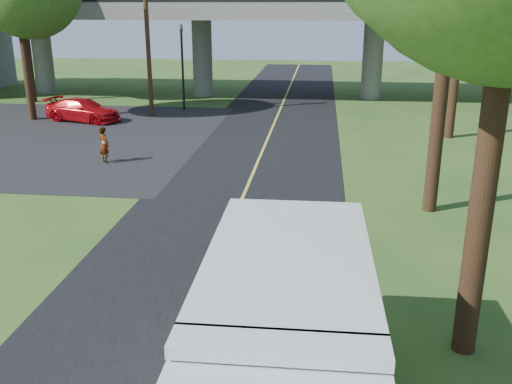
% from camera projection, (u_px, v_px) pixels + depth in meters
% --- Properties ---
extents(ground, '(120.00, 120.00, 0.00)m').
position_uv_depth(ground, '(174.00, 360.00, 10.76)').
color(ground, '#2D4E1C').
rests_on(ground, ground).
extents(road, '(7.00, 90.00, 0.02)m').
position_uv_depth(road, '(245.00, 193.00, 20.18)').
color(road, black).
rests_on(road, ground).
extents(parking_lot, '(16.00, 18.00, 0.01)m').
position_uv_depth(parking_lot, '(51.00, 136.00, 28.93)').
color(parking_lot, black).
rests_on(parking_lot, ground).
extents(lane_line, '(0.12, 90.00, 0.01)m').
position_uv_depth(lane_line, '(245.00, 193.00, 20.18)').
color(lane_line, gold).
rests_on(lane_line, road).
extents(overpass, '(54.00, 10.00, 7.30)m').
position_uv_depth(overpass, '(287.00, 31.00, 39.50)').
color(overpass, slate).
rests_on(overpass, ground).
extents(traffic_signal, '(0.18, 0.22, 5.20)m').
position_uv_depth(traffic_signal, '(182.00, 58.00, 34.92)').
color(traffic_signal, black).
rests_on(traffic_signal, ground).
extents(utility_pole, '(1.60, 0.26, 9.00)m').
position_uv_depth(utility_pole, '(148.00, 36.00, 32.76)').
color(utility_pole, '#472D19').
rests_on(utility_pole, ground).
extents(step_van, '(2.59, 6.86, 2.87)m').
position_uv_depth(step_van, '(285.00, 357.00, 8.21)').
color(step_van, silver).
rests_on(step_van, ground).
extents(red_sedan, '(4.75, 2.86, 1.29)m').
position_uv_depth(red_sedan, '(83.00, 110.00, 32.37)').
color(red_sedan, '#B60B11').
rests_on(red_sedan, ground).
extents(pedestrian, '(0.66, 0.64, 1.53)m').
position_uv_depth(pedestrian, '(104.00, 145.00, 23.83)').
color(pedestrian, gray).
rests_on(pedestrian, ground).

